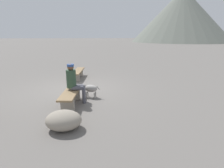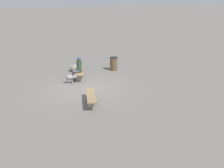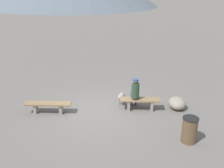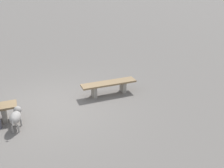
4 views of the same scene
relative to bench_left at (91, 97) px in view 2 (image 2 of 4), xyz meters
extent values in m
cube|color=slate|center=(1.97, -0.08, -0.35)|extent=(210.00, 210.00, 0.06)
cube|color=gray|center=(-0.51, 0.07, -0.13)|extent=(0.16, 0.32, 0.38)
cube|color=gray|center=(0.51, -0.07, -0.13)|extent=(0.16, 0.32, 0.38)
cube|color=#8C704C|center=(0.00, 0.00, 0.08)|extent=(1.89, 0.65, 0.06)
cube|color=gray|center=(3.27, 0.01, -0.11)|extent=(0.17, 0.42, 0.42)
cube|color=gray|center=(4.20, -0.12, -0.11)|extent=(0.17, 0.42, 0.42)
cube|color=#8C704C|center=(3.73, -0.06, 0.12)|extent=(1.70, 0.68, 0.06)
cylinder|color=#2D4733|center=(3.53, -0.03, 0.52)|extent=(0.32, 0.32, 0.60)
sphere|color=brown|center=(3.53, -0.03, 0.92)|extent=(0.21, 0.21, 0.21)
cylinder|color=#2D4C8C|center=(3.53, -0.03, 0.98)|extent=(0.22, 0.22, 0.07)
cylinder|color=#4C4C56|center=(3.62, 0.17, 0.22)|extent=(0.16, 0.40, 0.15)
cylinder|color=#4C4C56|center=(3.63, 0.36, -0.05)|extent=(0.11, 0.11, 0.55)
cylinder|color=#4C4C56|center=(3.44, 0.17, 0.22)|extent=(0.16, 0.40, 0.15)
cylinder|color=#4C4C56|center=(3.45, 0.37, -0.05)|extent=(0.11, 0.11, 0.55)
ellipsoid|color=gray|center=(3.06, 0.61, 0.02)|extent=(0.42, 0.55, 0.26)
sphere|color=gray|center=(2.95, 0.34, 0.08)|extent=(0.20, 0.20, 0.20)
cylinder|color=gray|center=(3.07, 0.44, -0.22)|extent=(0.04, 0.04, 0.21)
cylinder|color=gray|center=(2.93, 0.49, -0.22)|extent=(0.04, 0.04, 0.21)
cylinder|color=gray|center=(3.18, 0.73, -0.22)|extent=(0.04, 0.04, 0.21)
cylinder|color=gray|center=(3.05, 0.78, -0.22)|extent=(0.04, 0.04, 0.21)
cylinder|color=gray|center=(3.16, 0.88, 0.06)|extent=(0.07, 0.12, 0.15)
cylinder|color=brown|center=(4.88, -2.53, 0.10)|extent=(0.50, 0.50, 0.85)
cylinder|color=black|center=(4.88, -2.53, 0.54)|extent=(0.53, 0.53, 0.03)
ellipsoid|color=gray|center=(5.29, -0.10, -0.08)|extent=(0.85, 1.00, 0.48)
camera|label=1|loc=(9.36, 0.55, 1.95)|focal=28.45mm
camera|label=2|loc=(-10.28, 1.94, 4.42)|focal=39.21mm
camera|label=3|loc=(1.65, -9.74, 4.63)|focal=42.30mm
camera|label=4|loc=(3.52, 6.40, 3.28)|focal=38.68mm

